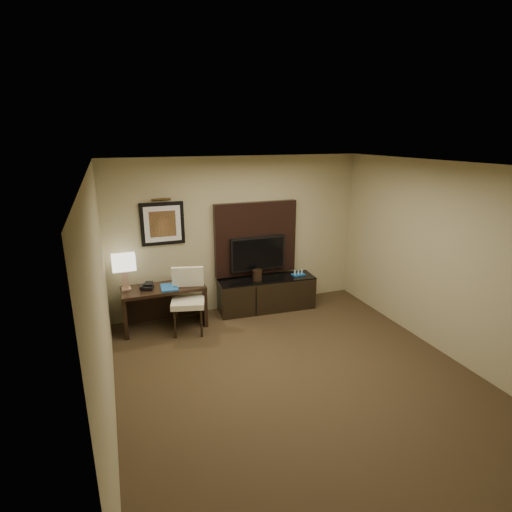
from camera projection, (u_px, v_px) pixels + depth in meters
name	position (u px, v px, depth m)	size (l,w,h in m)	color
floor	(300.00, 380.00, 5.15)	(4.50, 5.00, 0.01)	#362818
ceiling	(307.00, 166.00, 4.37)	(4.50, 5.00, 0.01)	silver
wall_back	(239.00, 235.00, 7.00)	(4.50, 0.01, 2.70)	tan
wall_front	(483.00, 412.00, 2.52)	(4.50, 0.01, 2.70)	tan
wall_left	(103.00, 309.00, 4.01)	(0.01, 5.00, 2.70)	tan
wall_right	(449.00, 262.00, 5.51)	(0.01, 5.00, 2.70)	tan
desk	(165.00, 307.00, 6.48)	(1.30, 0.56, 0.70)	black
credenza	(267.00, 294.00, 7.16)	(1.72, 0.48, 0.59)	black
tv_wall_panel	(256.00, 238.00, 7.07)	(1.50, 0.12, 1.30)	black
tv	(258.00, 253.00, 7.06)	(1.00, 0.08, 0.60)	black
artwork	(162.00, 224.00, 6.46)	(0.70, 0.04, 0.70)	black
picture_light	(161.00, 199.00, 6.31)	(0.04, 0.04, 0.30)	#3E2E13
desk_chair	(188.00, 301.00, 6.26)	(0.50, 0.58, 1.05)	beige
table_lamp	(124.00, 271.00, 6.20)	(0.38, 0.22, 0.62)	tan
desk_phone	(147.00, 286.00, 6.27)	(0.18, 0.16, 0.09)	black
blue_folder	(169.00, 287.00, 6.33)	(0.26, 0.34, 0.02)	#1856A1
book	(173.00, 280.00, 6.37)	(0.16, 0.02, 0.22)	tan
water_bottle	(185.00, 279.00, 6.49)	(0.06, 0.06, 0.17)	silver
ice_bucket	(257.00, 275.00, 6.96)	(0.17, 0.17, 0.19)	black
minibar_tray	(298.00, 273.00, 7.23)	(0.23, 0.14, 0.08)	#195DA6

